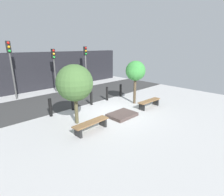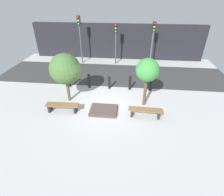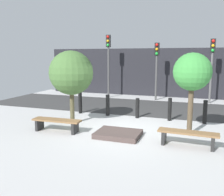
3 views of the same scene
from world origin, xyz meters
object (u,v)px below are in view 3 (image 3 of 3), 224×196
Objects in this scene: bollard_far_right at (205,112)px; bench_left at (57,123)px; tree_behind_right_bench at (192,73)px; traffic_light_west at (108,55)px; planter_bed at (118,134)px; bollard_far_left at (80,103)px; traffic_light_mid_west at (157,61)px; bollard_right at (170,109)px; bench_right at (188,136)px; bollard_left at (108,105)px; tree_behind_left_bench at (71,73)px; bollard_center at (137,108)px; traffic_light_mid_east at (212,59)px.

bench_left is at bearing -149.87° from bollard_far_right.
tree_behind_right_bench is 8.55m from traffic_light_west.
bollard_far_right is at bearing 44.44° from planter_bed.
bench_left is at bearing -79.91° from bollard_far_left.
planter_bed is 0.42× the size of traffic_light_mid_west.
bollard_right is 0.28× the size of traffic_light_mid_west.
bench_right is 3.00m from bollard_far_right.
bollard_far_right is at bearing 0.00° from bollard_right.
bollard_left is at bearing 0.00° from bollard_far_left.
bollard_right is at bearing 36.40° from bench_left.
bollard_left is (0.88, 1.77, -1.57)m from tree_behind_left_bench.
tree_behind_left_bench is at bearing -73.47° from bollard_far_left.
bench_left is 1.88× the size of bollard_left.
bench_right is 2.04× the size of bollard_center.
tree_behind_right_bench is 2.79× the size of bollard_far_left.
bollard_left is at bearing -133.30° from traffic_light_mid_east.
bollard_left is at bearing -106.24° from traffic_light_mid_west.
traffic_light_mid_west is at bearing 109.10° from tree_behind_right_bench.
bollard_right is 0.24× the size of traffic_light_west.
traffic_light_west reaches higher than bollard_far_left.
bollard_center is (1.40, 0.00, -0.04)m from bollard_left.
tree_behind_right_bench is 4.42m from bollard_left.
traffic_light_mid_west is at bearing 70.90° from tree_behind_left_bench.
bench_right is 1.85× the size of bollard_right.
bench_right is at bearing -5.01° from planter_bed.
bollard_far_left is 1.15× the size of bollard_center.
bollard_far_left reaches higher than bollard_far_right.
bollard_far_right is at bearing 82.22° from bench_right.
traffic_light_mid_east is at bearing 70.22° from bollard_right.
bollard_center is 0.91× the size of bollard_right.
planter_bed is at bearing -156.70° from tree_behind_right_bench.
tree_behind_left_bench reaches higher than bollard_far_left.
bollard_far_right is at bearing 0.00° from bollard_far_left.
traffic_light_mid_east reaches higher than bench_right.
bench_left is 1.90× the size of bollard_far_right.
planter_bed is 3.11m from bollard_left.
bollard_far_left reaches higher than bench_right.
traffic_light_mid_west reaches higher than bench_right.
bollard_far_left reaches higher than planter_bed.
tree_behind_right_bench is 2.92× the size of bollard_left.
bench_left is 9.73m from traffic_light_mid_east.
bollard_left is at bearing 117.02° from planter_bed.
bollard_left is 1.40m from bollard_center.
bollard_far_left is (-5.09, 2.95, 0.17)m from bench_right.
bollard_far_left is at bearing -86.09° from traffic_light_west.
bench_left is 4.72m from bollard_right.
planter_bed is at bearing -117.02° from bollard_right.
traffic_light_west reaches higher than planter_bed.
bollard_center is at bearing 180.00° from bollard_right.
planter_bed is 2.77m from bollard_center.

